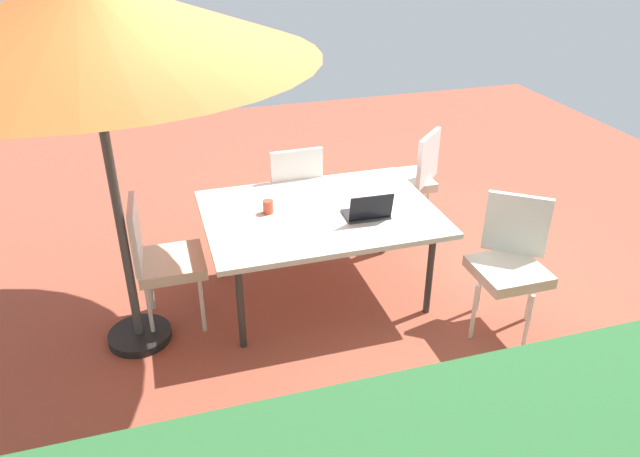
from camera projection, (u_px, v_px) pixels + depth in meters
ground_plane at (320, 294)px, 4.84m from camera, size 10.00×10.00×0.02m
dining_table at (320, 217)px, 4.51m from camera, size 1.70×1.24×0.73m
patio_umbrella at (84, 19)px, 3.29m from camera, size 2.60×2.60×2.42m
chair_southwest at (411, 176)px, 5.49m from camera, size 0.59×0.59×0.98m
chair_east at (161, 257)px, 4.26m from camera, size 0.47×0.46×0.98m
chair_northwest at (510, 259)px, 4.23m from camera, size 0.58×0.58×0.98m
chair_south at (293, 191)px, 5.22m from camera, size 0.46×0.46×0.98m
laptop at (368, 212)px, 4.37m from camera, size 0.33×0.26×0.21m
cup at (268, 207)px, 4.44m from camera, size 0.08×0.08×0.10m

